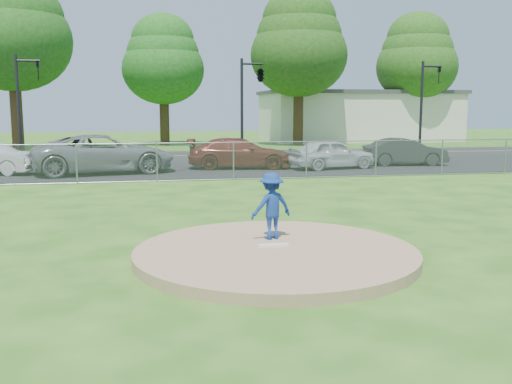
# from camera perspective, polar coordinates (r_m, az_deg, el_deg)

# --- Properties ---
(ground) EXTENTS (120.00, 120.00, 0.00)m
(ground) POSITION_cam_1_polar(r_m,az_deg,el_deg) (20.66, -4.17, 0.46)
(ground) COLOR #265512
(ground) RESTS_ON ground
(pitchers_mound) EXTENTS (5.40, 5.40, 0.20)m
(pitchers_mound) POSITION_cam_1_polar(r_m,az_deg,el_deg) (10.94, 1.98, -6.19)
(pitchers_mound) COLOR #9D7856
(pitchers_mound) RESTS_ON ground
(pitching_rubber) EXTENTS (0.60, 0.15, 0.04)m
(pitching_rubber) POSITION_cam_1_polar(r_m,az_deg,el_deg) (11.10, 1.75, -5.33)
(pitching_rubber) COLOR white
(pitching_rubber) RESTS_ON pitchers_mound
(chain_link_fence) EXTENTS (40.00, 0.06, 1.50)m
(chain_link_fence) POSITION_cam_1_polar(r_m,az_deg,el_deg) (22.54, -4.78, 3.04)
(chain_link_fence) COLOR gray
(chain_link_fence) RESTS_ON ground
(parking_lot) EXTENTS (50.00, 8.00, 0.01)m
(parking_lot) POSITION_cam_1_polar(r_m,az_deg,el_deg) (27.08, -5.77, 2.35)
(parking_lot) COLOR black
(parking_lot) RESTS_ON ground
(street) EXTENTS (60.00, 7.00, 0.01)m
(street) POSITION_cam_1_polar(r_m,az_deg,el_deg) (34.52, -6.88, 3.64)
(street) COLOR black
(street) RESTS_ON ground
(commercial_building) EXTENTS (16.40, 9.40, 4.30)m
(commercial_building) POSITION_cam_1_polar(r_m,az_deg,el_deg) (51.69, 10.07, 7.54)
(commercial_building) COLOR beige
(commercial_building) RESTS_ON ground
(tree_left) EXTENTS (7.84, 7.84, 12.53)m
(tree_left) POSITION_cam_1_polar(r_m,az_deg,el_deg) (42.56, -23.28, 15.04)
(tree_left) COLOR #3D2416
(tree_left) RESTS_ON ground
(tree_center) EXTENTS (6.16, 6.16, 9.84)m
(tree_center) POSITION_cam_1_polar(r_m,az_deg,el_deg) (44.49, -9.27, 12.99)
(tree_center) COLOR #342413
(tree_center) RESTS_ON ground
(tree_right) EXTENTS (7.28, 7.28, 11.63)m
(tree_right) POSITION_cam_1_polar(r_m,az_deg,el_deg) (44.08, 4.32, 14.66)
(tree_right) COLOR #352213
(tree_right) RESTS_ON ground
(tree_far_right) EXTENTS (6.72, 6.72, 10.74)m
(tree_far_right) POSITION_cam_1_polar(r_m,az_deg,el_deg) (50.71, 15.79, 12.89)
(tree_far_right) COLOR #392014
(tree_far_right) RESTS_ON ground
(traffic_signal_left) EXTENTS (1.28, 0.20, 5.60)m
(traffic_signal_left) POSITION_cam_1_polar(r_m,az_deg,el_deg) (32.96, -22.30, 8.70)
(traffic_signal_left) COLOR black
(traffic_signal_left) RESTS_ON ground
(traffic_signal_center) EXTENTS (1.42, 2.48, 5.60)m
(traffic_signal_center) POSITION_cam_1_polar(r_m,az_deg,el_deg) (32.98, 0.26, 11.49)
(traffic_signal_center) COLOR black
(traffic_signal_center) RESTS_ON ground
(traffic_signal_right) EXTENTS (1.28, 0.20, 5.60)m
(traffic_signal_right) POSITION_cam_1_polar(r_m,az_deg,el_deg) (36.33, 16.56, 8.89)
(traffic_signal_right) COLOR black
(traffic_signal_right) RESTS_ON ground
(pitcher) EXTENTS (0.99, 0.73, 1.36)m
(pitcher) POSITION_cam_1_polar(r_m,az_deg,el_deg) (11.60, 1.55, -1.40)
(pitcher) COLOR navy
(pitcher) RESTS_ON pitchers_mound
(traffic_cone) EXTENTS (0.38, 0.38, 0.74)m
(traffic_cone) POSITION_cam_1_polar(r_m,az_deg,el_deg) (26.54, -19.87, 2.58)
(traffic_cone) COLOR #FF4E0D
(traffic_cone) RESTS_ON parking_lot
(parked_car_gray) EXTENTS (6.52, 3.98, 1.69)m
(parked_car_gray) POSITION_cam_1_polar(r_m,az_deg,el_deg) (25.88, -14.98, 3.71)
(parked_car_gray) COLOR gray
(parked_car_gray) RESTS_ON parking_lot
(parked_car_darkred) EXTENTS (5.14, 2.64, 1.43)m
(parked_car_darkred) POSITION_cam_1_polar(r_m,az_deg,el_deg) (27.04, -1.64, 3.91)
(parked_car_darkred) COLOR maroon
(parked_car_darkred) RESTS_ON parking_lot
(parked_car_pearl) EXTENTS (4.33, 2.41, 1.39)m
(parked_car_pearl) POSITION_cam_1_polar(r_m,az_deg,el_deg) (27.08, 7.58, 3.81)
(parked_car_pearl) COLOR silver
(parked_car_pearl) RESTS_ON parking_lot
(parked_car_charcoal) EXTENTS (4.20, 1.84, 1.34)m
(parked_car_charcoal) POSITION_cam_1_polar(r_m,az_deg,el_deg) (29.49, 14.69, 3.93)
(parked_car_charcoal) COLOR #2A2A2C
(parked_car_charcoal) RESTS_ON parking_lot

